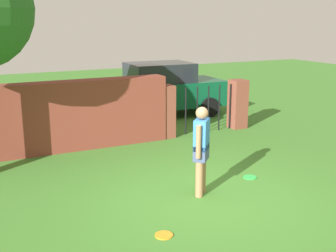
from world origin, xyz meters
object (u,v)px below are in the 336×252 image
car (160,90)px  frisbee_orange (164,235)px  person (201,147)px  frisbee_green (250,177)px

car → frisbee_orange: car is taller
person → frisbee_orange: (-1.28, -1.12, -0.89)m
person → frisbee_green: bearing=145.8°
person → frisbee_green: (1.32, 0.28, -0.89)m
person → car: 6.63m
frisbee_green → car: bearing=82.0°
person → frisbee_orange: size_ratio=6.00×
frisbee_green → frisbee_orange: size_ratio=1.00×
car → frisbee_green: 6.10m
car → frisbee_orange: bearing=66.8°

